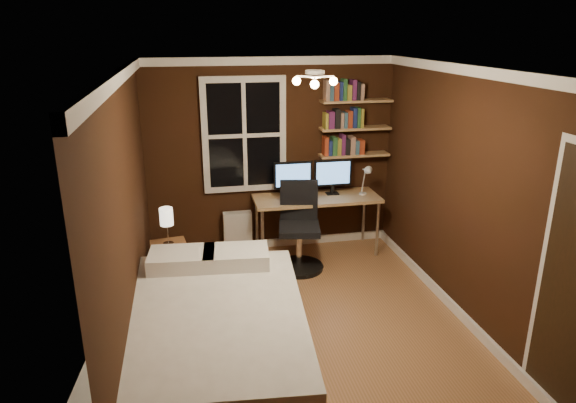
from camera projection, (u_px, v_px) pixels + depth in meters
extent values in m
plane|color=brown|center=(308.00, 328.00, 5.08)|extent=(4.20, 4.20, 0.00)
cube|color=black|center=(271.00, 157.00, 6.64)|extent=(3.20, 0.04, 2.50)
cube|color=black|center=(128.00, 222.00, 4.38)|extent=(0.04, 4.20, 2.50)
cube|color=black|center=(470.00, 199.00, 4.98)|extent=(0.04, 4.20, 2.50)
cube|color=white|center=(312.00, 69.00, 4.29)|extent=(3.20, 4.20, 0.02)
cube|color=white|center=(244.00, 135.00, 6.44)|extent=(1.06, 0.06, 1.46)
cube|color=tan|center=(354.00, 155.00, 6.73)|extent=(0.92, 0.22, 0.03)
cube|color=tan|center=(355.00, 128.00, 6.61)|extent=(0.92, 0.22, 0.03)
cube|color=tan|center=(356.00, 101.00, 6.50)|extent=(0.92, 0.22, 0.03)
cube|color=brown|center=(208.00, 355.00, 4.38)|extent=(1.72, 2.31, 0.35)
cube|color=silver|center=(207.00, 324.00, 4.28)|extent=(1.82, 2.39, 0.26)
cube|color=white|center=(182.00, 259.00, 4.99)|extent=(0.67, 0.49, 0.15)
cube|color=white|center=(236.00, 257.00, 5.04)|extent=(0.67, 0.49, 0.15)
cube|color=brown|center=(170.00, 264.00, 5.92)|extent=(0.44, 0.44, 0.49)
cube|color=beige|center=(238.00, 232.00, 6.76)|extent=(0.37, 0.13, 0.55)
cube|color=tan|center=(317.00, 198.00, 6.59)|extent=(1.62, 0.61, 0.04)
cylinder|color=beige|center=(263.00, 238.00, 6.33)|extent=(0.04, 0.04, 0.73)
cylinder|color=beige|center=(377.00, 229.00, 6.61)|extent=(0.04, 0.04, 0.73)
cylinder|color=beige|center=(257.00, 223.00, 6.82)|extent=(0.04, 0.04, 0.73)
cylinder|color=beige|center=(364.00, 216.00, 7.10)|extent=(0.04, 0.04, 0.73)
cylinder|color=black|center=(299.00, 267.00, 6.34)|extent=(0.59, 0.59, 0.05)
cylinder|color=silver|center=(299.00, 248.00, 6.26)|extent=(0.07, 0.07, 0.45)
cube|color=black|center=(299.00, 229.00, 6.18)|extent=(0.57, 0.57, 0.08)
cube|color=black|center=(299.00, 200.00, 6.29)|extent=(0.46, 0.14, 0.51)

